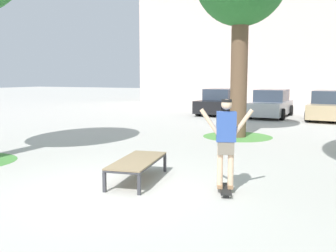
# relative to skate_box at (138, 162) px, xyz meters

# --- Properties ---
(ground_plane) EXTENTS (120.00, 120.00, 0.00)m
(ground_plane) POSITION_rel_skate_box_xyz_m (-0.09, -0.86, -0.41)
(ground_plane) COLOR #B7B5AD
(building_facade) EXTENTS (29.13, 4.00, 15.59)m
(building_facade) POSITION_rel_skate_box_xyz_m (1.42, 25.25, 7.38)
(building_facade) COLOR beige
(building_facade) RESTS_ON ground
(skate_box) EXTENTS (1.10, 2.01, 0.46)m
(skate_box) POSITION_rel_skate_box_xyz_m (0.00, 0.00, 0.00)
(skate_box) COLOR #38383D
(skate_box) RESTS_ON ground
(skateboard) EXTENTS (0.47, 0.82, 0.09)m
(skateboard) POSITION_rel_skate_box_xyz_m (1.93, -0.03, -0.34)
(skateboard) COLOR black
(skateboard) RESTS_ON ground
(skater) EXTENTS (0.96, 0.43, 1.69)m
(skater) POSITION_rel_skate_box_xyz_m (1.93, -0.03, 0.66)
(skater) COLOR beige
(skater) RESTS_ON skateboard
(grass_patch_mid_back) EXTENTS (2.54, 2.54, 0.01)m
(grass_patch_mid_back) POSITION_rel_skate_box_xyz_m (0.31, 6.82, -0.41)
(grass_patch_mid_back) COLOR #519342
(grass_patch_mid_back) RESTS_ON ground
(car_black) EXTENTS (2.08, 4.28, 1.50)m
(car_black) POSITION_rel_skate_box_xyz_m (-2.88, 14.80, 0.28)
(car_black) COLOR black
(car_black) RESTS_ON ground
(car_silver) EXTENTS (1.98, 4.23, 1.50)m
(car_silver) POSITION_rel_skate_box_xyz_m (0.10, 14.47, 0.28)
(car_silver) COLOR #B7BABF
(car_silver) RESTS_ON ground
(car_tan) EXTENTS (2.12, 4.30, 1.50)m
(car_tan) POSITION_rel_skate_box_xyz_m (3.09, 14.31, 0.28)
(car_tan) COLOR tan
(car_tan) RESTS_ON ground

